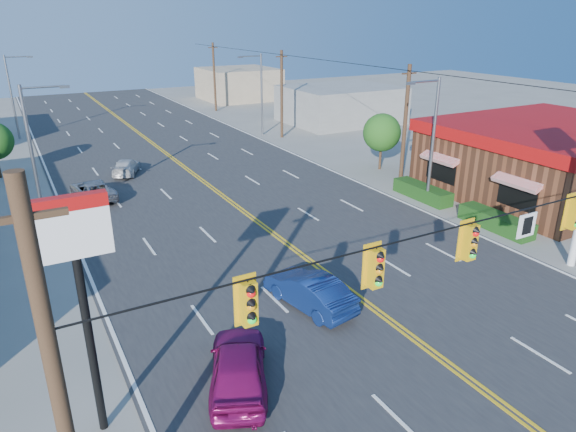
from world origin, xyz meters
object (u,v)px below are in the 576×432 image
pizza_hut_sign (78,270)px  signal_span (494,251)px  car_magenta (238,367)px  car_white (126,167)px  car_silver (93,191)px  kfc (549,158)px  car_blue (309,292)px

pizza_hut_sign → signal_span: bearing=-20.2°
pizza_hut_sign → car_magenta: size_ratio=1.52×
pizza_hut_sign → car_white: bearing=76.0°
car_white → pizza_hut_sign: bearing=99.2°
car_white → car_silver: car_silver is taller
kfc → car_blue: (-22.12, -5.17, -1.66)m
car_silver → car_magenta: bearing=86.5°
car_white → car_silver: 5.91m
signal_span → car_white: bearing=98.2°
car_magenta → car_blue: car_magenta is taller
car_white → car_magenta: bearing=108.2°
car_blue → pizza_hut_sign: bearing=7.4°
car_blue → car_white: 23.43m
car_magenta → signal_span: bearing=175.0°
kfc → car_blue: bearing=-166.8°
signal_span → car_magenta: size_ratio=5.41×
car_blue → kfc: bearing=-177.3°
car_blue → car_white: size_ratio=1.11×
kfc → car_silver: (-27.62, 13.21, -1.73)m
kfc → car_blue: size_ratio=3.72×
signal_span → pizza_hut_sign: signal_span is taller
signal_span → car_silver: bearing=106.8°
kfc → car_magenta: bearing=-162.7°
kfc → car_magenta: 27.99m
car_magenta → car_white: bearing=-70.8°
kfc → pizza_hut_sign: 32.04m
signal_span → car_blue: 8.27m
pizza_hut_sign → car_white: 27.34m
pizza_hut_sign → car_silver: pizza_hut_sign is taller
car_white → car_silver: (-3.24, -4.94, 0.07)m
car_blue → car_white: car_blue is taller
pizza_hut_sign → car_magenta: 6.12m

